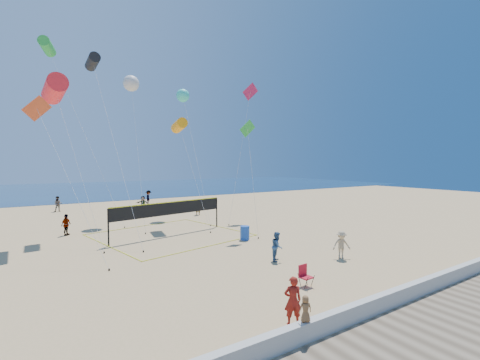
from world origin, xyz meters
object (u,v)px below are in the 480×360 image
trash_barrel (245,233)px  camp_chair (305,274)px  volleyball_net (170,212)px  woman (293,301)px

trash_barrel → camp_chair: bearing=-106.1°
camp_chair → trash_barrel: size_ratio=1.07×
camp_chair → trash_barrel: 8.69m
trash_barrel → volleyball_net: size_ratio=0.09×
woman → trash_barrel: 11.72m
woman → camp_chair: (2.65, 2.21, -0.29)m
camp_chair → volleyball_net: (-1.46, 12.51, 1.17)m
trash_barrel → volleyball_net: 5.80m
volleyball_net → trash_barrel: bearing=-59.1°
trash_barrel → volleyball_net: bearing=132.9°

